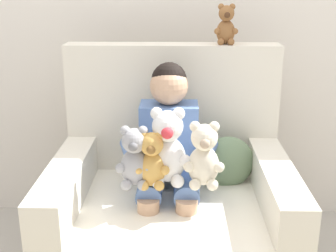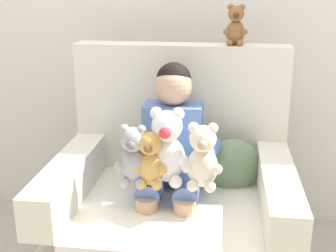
# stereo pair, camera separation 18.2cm
# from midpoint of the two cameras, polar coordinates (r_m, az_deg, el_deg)

# --- Properties ---
(armchair) EXTENTS (1.04, 0.87, 1.07)m
(armchair) POSITION_cam_midpoint_polar(r_m,az_deg,el_deg) (2.10, 3.22, -11.19)
(armchair) COLOR silver
(armchair) RESTS_ON ground
(seated_child) EXTENTS (0.45, 0.39, 0.82)m
(seated_child) POSITION_cam_midpoint_polar(r_m,az_deg,el_deg) (1.97, 3.07, -2.84)
(seated_child) COLOR #597AB7
(seated_child) RESTS_ON armchair
(plush_honey) EXTENTS (0.15, 0.12, 0.25)m
(plush_honey) POSITION_cam_midpoint_polar(r_m,az_deg,el_deg) (1.80, 0.59, -4.47)
(plush_honey) COLOR gold
(plush_honey) RESTS_ON armchair
(plush_grey) EXTENTS (0.16, 0.13, 0.26)m
(plush_grey) POSITION_cam_midpoint_polar(r_m,az_deg,el_deg) (1.81, -1.59, -4.09)
(plush_grey) COLOR #9E9EA3
(plush_grey) RESTS_ON armchair
(plush_white) EXTENTS (0.19, 0.16, 0.33)m
(plush_white) POSITION_cam_midpoint_polar(r_m,az_deg,el_deg) (1.82, 2.73, -2.95)
(plush_white) COLOR white
(plush_white) RESTS_ON armchair
(plush_cream) EXTENTS (0.17, 0.14, 0.28)m
(plush_cream) POSITION_cam_midpoint_polar(r_m,az_deg,el_deg) (1.80, 7.34, -4.15)
(plush_cream) COLOR silver
(plush_cream) RESTS_ON armchair
(plush_brown_on_backrest) EXTENTS (0.11, 0.09, 0.19)m
(plush_brown_on_backrest) POSITION_cam_midpoint_polar(r_m,az_deg,el_deg) (2.14, 11.15, 12.46)
(plush_brown_on_backrest) COLOR brown
(plush_brown_on_backrest) RESTS_ON armchair
(throw_pillow) EXTENTS (0.27, 0.15, 0.26)m
(throw_pillow) POSITION_cam_midpoint_polar(r_m,az_deg,el_deg) (2.10, 10.65, -5.04)
(throw_pillow) COLOR slate
(throw_pillow) RESTS_ON armchair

